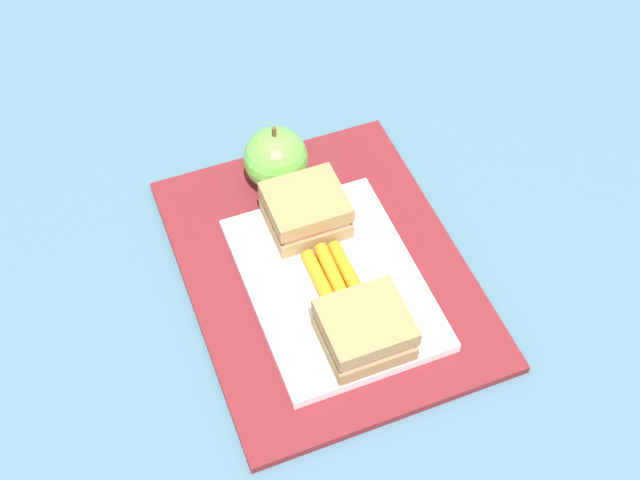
{
  "coord_description": "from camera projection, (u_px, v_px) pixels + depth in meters",
  "views": [
    {
      "loc": [
        -0.47,
        0.19,
        0.71
      ],
      "look_at": [
        0.01,
        0.0,
        0.04
      ],
      "focal_mm": 46.84,
      "sensor_mm": 36.0,
      "label": 1
    }
  ],
  "objects": [
    {
      "name": "sandwich_half_right",
      "position": [
        306.0,
        210.0,
        0.87
      ],
      "size": [
        0.07,
        0.08,
        0.04
      ],
      "color": "#9E7A4C",
      "rests_on": "food_tray"
    },
    {
      "name": "ground_plane",
      "position": [
        324.0,
        273.0,
        0.87
      ],
      "size": [
        2.4,
        2.4,
        0.0
      ],
      "primitive_type": "plane",
      "color": "#42667A"
    },
    {
      "name": "apple",
      "position": [
        276.0,
        159.0,
        0.91
      ],
      "size": [
        0.07,
        0.07,
        0.08
      ],
      "color": "#66B742",
      "rests_on": "lunchbag_mat"
    },
    {
      "name": "carrot_sticks_bundle",
      "position": [
        334.0,
        276.0,
        0.83
      ],
      "size": [
        0.08,
        0.04,
        0.02
      ],
      "color": "orange",
      "rests_on": "food_tray"
    },
    {
      "name": "sandwich_half_left",
      "position": [
        365.0,
        330.0,
        0.78
      ],
      "size": [
        0.07,
        0.08,
        0.04
      ],
      "color": "#9E7A4C",
      "rests_on": "food_tray"
    },
    {
      "name": "food_tray",
      "position": [
        333.0,
        283.0,
        0.84
      ],
      "size": [
        0.23,
        0.17,
        0.01
      ],
      "primitive_type": "cube",
      "color": "white",
      "rests_on": "lunchbag_mat"
    },
    {
      "name": "lunchbag_mat",
      "position": [
        324.0,
        271.0,
        0.87
      ],
      "size": [
        0.36,
        0.28,
        0.01
      ],
      "primitive_type": "cube",
      "color": "maroon",
      "rests_on": "ground_plane"
    }
  ]
}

